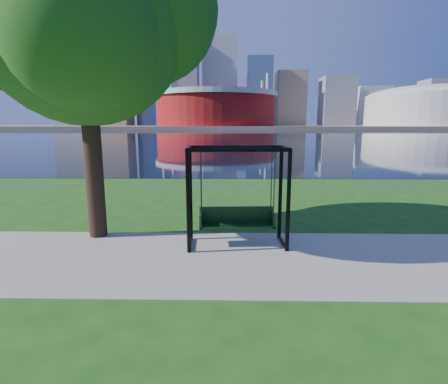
{
  "coord_description": "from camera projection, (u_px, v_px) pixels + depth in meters",
  "views": [
    {
      "loc": [
        0.44,
        -8.33,
        3.17
      ],
      "look_at": [
        0.27,
        0.0,
        1.55
      ],
      "focal_mm": 28.0,
      "sensor_mm": 36.0,
      "label": 1
    }
  ],
  "objects": [
    {
      "name": "arena",
      "position": [
        432.0,
        105.0,
        233.78
      ],
      "size": [
        84.0,
        84.0,
        26.56
      ],
      "color": "beige",
      "rests_on": "far_bank"
    },
    {
      "name": "skyline",
      "position": [
        226.0,
        87.0,
        315.48
      ],
      "size": [
        392.0,
        66.0,
        96.5
      ],
      "color": "gray",
      "rests_on": "far_bank"
    },
    {
      "name": "park_tree",
      "position": [
        82.0,
        15.0,
        8.97
      ],
      "size": [
        6.88,
        6.21,
        8.54
      ],
      "color": "black",
      "rests_on": "ground"
    },
    {
      "name": "river",
      "position": [
        230.0,
        135.0,
        108.89
      ],
      "size": [
        900.0,
        180.0,
        0.02
      ],
      "primitive_type": "cube",
      "color": "black",
      "rests_on": "ground"
    },
    {
      "name": "stadium",
      "position": [
        216.0,
        108.0,
        236.9
      ],
      "size": [
        83.0,
        83.0,
        32.0
      ],
      "color": "maroon",
      "rests_on": "far_bank"
    },
    {
      "name": "far_bank",
      "position": [
        231.0,
        127.0,
        308.91
      ],
      "size": [
        900.0,
        228.0,
        2.0
      ],
      "primitive_type": "cube",
      "color": "#937F60",
      "rests_on": "ground"
    },
    {
      "name": "path",
      "position": [
        212.0,
        259.0,
        8.3
      ],
      "size": [
        120.0,
        4.0,
        0.03
      ],
      "primitive_type": "cube",
      "color": "#9E937F",
      "rests_on": "ground"
    },
    {
      "name": "swing",
      "position": [
        237.0,
        199.0,
        9.04
      ],
      "size": [
        2.62,
        1.26,
        2.62
      ],
      "rotation": [
        0.0,
        0.0,
        0.06
      ],
      "color": "black",
      "rests_on": "ground"
    },
    {
      "name": "ground",
      "position": [
        213.0,
        252.0,
        8.79
      ],
      "size": [
        900.0,
        900.0,
        0.0
      ],
      "primitive_type": "plane",
      "color": "#1E5114",
      "rests_on": "ground"
    }
  ]
}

